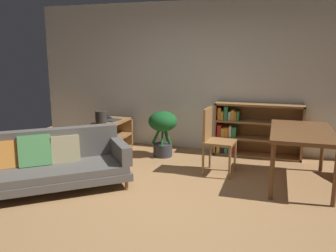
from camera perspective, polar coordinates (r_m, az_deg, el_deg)
name	(u,v)px	position (r m, az deg, el deg)	size (l,w,h in m)	color
ground_plane	(162,207)	(4.17, -0.94, -13.22)	(8.16, 8.16, 0.00)	#A87A4C
back_wall_panel	(209,77)	(6.40, 6.74, 8.06)	(6.80, 0.10, 2.70)	silver
fabric_couch	(50,162)	(4.87, -18.87, -5.67)	(2.04, 1.89, 0.76)	brown
media_console	(110,137)	(6.32, -9.52, -1.81)	(0.45, 1.02, 0.58)	olive
open_laptop	(109,119)	(6.33, -9.66, 1.15)	(0.43, 0.34, 0.08)	#333338
desk_speaker	(101,117)	(6.02, -11.02, 1.41)	(0.19, 0.19, 0.22)	#2D2823
potted_floor_plant	(163,128)	(5.97, -0.87, -0.29)	(0.50, 0.50, 0.80)	#333338
dining_table	(302,136)	(4.98, 21.24, -1.52)	(0.81, 1.40, 0.76)	brown
dining_chair_near	(215,137)	(5.16, 7.73, -1.86)	(0.46, 0.45, 0.99)	olive
bookshelf	(251,130)	(6.23, 13.57, -0.58)	(1.48, 0.35, 0.93)	olive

